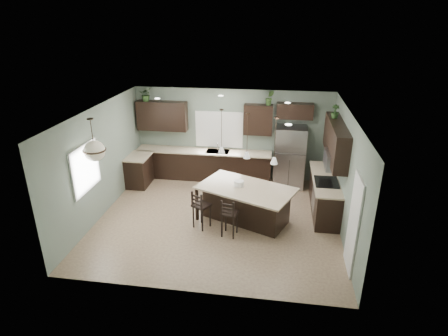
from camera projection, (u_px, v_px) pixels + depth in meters
The scene contains 32 objects.
ground at pixel (218, 219), 9.58m from camera, with size 6.00×6.00×0.00m, color #9E8466.
pantry_door at pixel (353, 225), 7.37m from camera, with size 0.04×0.82×2.04m, color white.
window_back at pixel (219, 129), 11.54m from camera, with size 1.35×0.02×1.00m, color white.
window_left at pixel (85, 168), 8.66m from camera, with size 0.02×1.10×1.00m, color white.
left_return_cabs at pixel (139, 171), 11.33m from camera, with size 0.60×0.90×0.90m, color black.
left_return_countertop at pixel (138, 156), 11.14m from camera, with size 0.66×0.96×0.04m, color #BCAD8E.
back_lower_cabs at pixel (204, 165), 11.76m from camera, with size 4.20×0.60×0.90m, color black.
back_countertop at pixel (203, 151), 11.56m from camera, with size 4.20×0.66×0.04m, color #BCAD8E.
sink_inset at pixel (218, 151), 11.49m from camera, with size 0.70×0.45×0.01m, color gray.
faucet at pixel (218, 147), 11.41m from camera, with size 0.02×0.02×0.28m, color silver.
back_upper_left at pixel (162, 116), 11.48m from camera, with size 1.55×0.34×0.90m, color black.
back_upper_right at pixel (258, 120), 11.08m from camera, with size 0.85×0.34×0.90m, color black.
fridge_header at pixel (295, 111), 10.82m from camera, with size 1.05×0.34×0.45m, color black.
right_lower_cabs at pixel (324, 195), 9.84m from camera, with size 0.60×2.35×0.90m, color black.
right_countertop at pixel (325, 178), 9.66m from camera, with size 0.66×2.35×0.04m, color #BCAD8E.
cooktop at pixel (327, 182), 9.40m from camera, with size 0.58×0.75×0.02m, color black.
wall_oven_front at pixel (313, 199), 9.63m from camera, with size 0.01×0.72×0.60m, color gray.
right_upper_cabs at pixel (336, 141), 9.24m from camera, with size 0.34×2.35×0.90m, color black.
microwave at pixel (333, 160), 9.15m from camera, with size 0.40×0.75×0.40m, color gray.
refrigerator at pixel (289, 157), 11.08m from camera, with size 0.90×0.74×1.85m, color #97969F.
kitchen_island at pixel (246, 204), 9.31m from camera, with size 2.29×1.30×0.92m, color black.
serving_dish at pixel (239, 183), 9.21m from camera, with size 0.24×0.24×0.14m, color white.
bar_stool_left at pixel (202, 209), 9.02m from camera, with size 0.37×0.37×0.99m, color black.
bar_stool_center at pixel (230, 217), 8.69m from camera, with size 0.36×0.36×0.98m, color black.
pendant_left at pixel (222, 131), 8.96m from camera, with size 0.17×0.17×1.10m, color silver, non-canonical shape.
pendant_center at pixel (247, 136), 8.63m from camera, with size 0.17×0.17×1.10m, color white, non-canonical shape.
pendant_right at pixel (275, 141), 8.29m from camera, with size 0.17×0.17×1.10m, color silver, non-canonical shape.
chandelier at pixel (93, 140), 8.18m from camera, with size 0.51×0.51×0.98m, color beige, non-canonical shape.
plant_back_left at pixel (146, 94), 11.26m from camera, with size 0.37×0.32×0.41m, color #2A491F.
plant_back_right at pixel (270, 98), 10.75m from camera, with size 0.24×0.19×0.44m, color #385B27.
plant_right_wall at pixel (335, 111), 9.45m from camera, with size 0.19×0.19×0.34m, color #2A4D21.
room_shell at pixel (217, 157), 8.93m from camera, with size 6.00×6.00×6.00m.
Camera 1 is at (1.39, -8.23, 4.88)m, focal length 30.00 mm.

